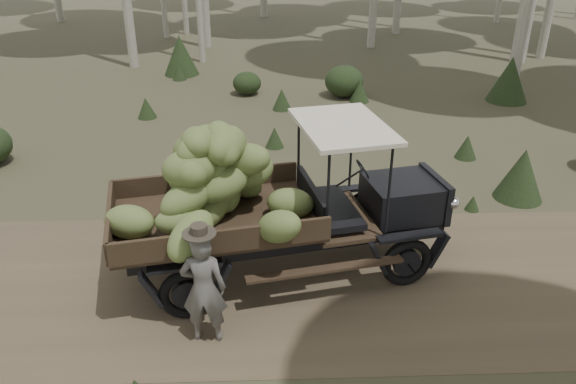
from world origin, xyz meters
name	(u,v)px	position (x,y,z in m)	size (l,w,h in m)	color
ground	(235,283)	(0.00, 0.00, 0.00)	(120.00, 120.00, 0.00)	#473D2B
dirt_track	(235,282)	(0.00, 0.00, 0.00)	(70.00, 4.00, 0.01)	brown
banana_truck	(246,187)	(0.21, 0.21, 1.51)	(5.31, 3.05, 2.61)	black
farmer	(204,287)	(-0.30, -1.21, 0.81)	(0.59, 0.44, 1.71)	#55514D
undergrowth	(163,196)	(-1.33, 1.84, 0.55)	(23.39, 22.86, 1.38)	#233319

